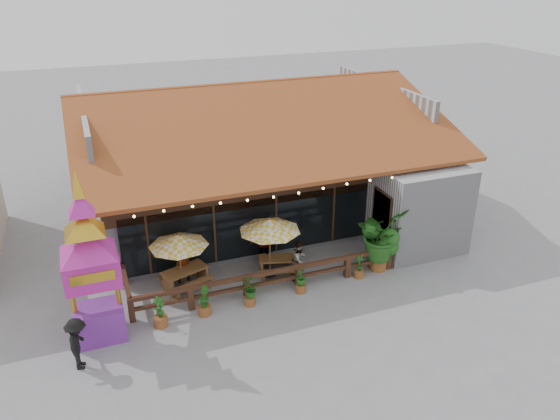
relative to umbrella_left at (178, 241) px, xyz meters
name	(u,v)px	position (x,y,z in m)	size (l,w,h in m)	color
ground	(305,277)	(4.54, -0.90, -1.99)	(100.00, 100.00, 0.00)	gray
restaurant_building	(256,166)	(4.80, 5.71, 0.21)	(15.50, 14.73, 6.09)	silver
patio_railing	(251,278)	(2.28, -1.16, -1.38)	(10.00, 2.60, 0.92)	#492B1A
umbrella_left	(178,241)	(0.00, 0.00, 0.00)	(2.60, 2.60, 2.28)	brown
umbrella_right	(270,225)	(3.32, -0.29, 0.16)	(2.69, 2.69, 2.47)	brown
picnic_table_left	(185,275)	(0.14, 0.02, -1.47)	(1.98, 1.85, 0.78)	brown
picnic_table_right	(278,263)	(3.67, -0.26, -1.52)	(1.74, 1.60, 0.71)	brown
thai_sign_tower	(87,248)	(-2.98, -1.90, 1.27)	(2.29, 2.29, 6.17)	#702893
tropical_plant	(380,236)	(7.44, -1.29, -0.54)	(2.34, 2.22, 2.54)	brown
diner_a	(182,259)	(0.15, 0.45, -1.03)	(0.70, 0.46, 1.93)	#351E11
diner_b	(299,260)	(4.29, -0.86, -1.20)	(0.77, 0.60, 1.58)	#351E11
diner_c	(264,242)	(3.47, 0.79, -1.09)	(1.06, 0.44, 1.81)	#351E11
pedestrian	(78,344)	(-3.65, -3.15, -1.15)	(1.09, 0.62, 1.68)	black
planter_a	(160,314)	(-1.11, -1.98, -1.52)	(0.48, 0.46, 1.12)	brown
planter_b	(204,302)	(0.39, -1.87, -1.50)	(0.44, 0.44, 1.09)	brown
planter_c	(250,292)	(2.00, -1.87, -1.44)	(0.78, 0.78, 0.97)	brown
planter_d	(301,281)	(3.98, -1.75, -1.53)	(0.50, 0.50, 0.95)	brown
planter_e	(359,268)	(6.46, -1.59, -1.60)	(0.38, 0.38, 0.94)	brown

